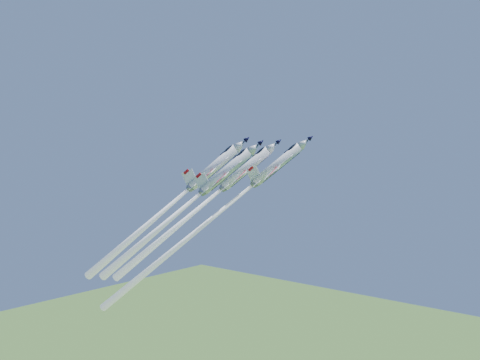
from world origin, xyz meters
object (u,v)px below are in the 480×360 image
Objects in this scene: jet_slot at (167,208)px; jet_right at (182,210)px; jet_left at (197,210)px; jet_lead at (203,225)px.

jet_right is at bearing 38.23° from jet_slot.
jet_left reaches higher than jet_right.
jet_lead is at bearing 176.04° from jet_right.
jet_right is 7.88m from jet_slot.
jet_lead is 4.36m from jet_left.
jet_slot reaches higher than jet_left.
jet_left is 13.80m from jet_right.
jet_right is (7.58, -11.43, 1.54)m from jet_left.
jet_right is (4.40, -10.01, 4.18)m from jet_lead.
jet_lead is at bearing 130.06° from jet_slot.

